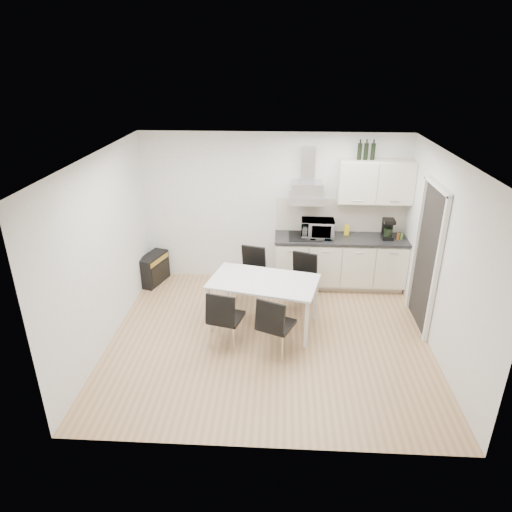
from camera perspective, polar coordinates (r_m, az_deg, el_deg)
The scene contains 15 objects.
ground at distance 6.66m, azimuth 1.64°, elevation -10.22°, with size 4.50×4.50×0.00m, color tan.
wall_back at distance 7.90m, azimuth 2.20°, elevation 5.92°, with size 4.50×0.10×2.60m, color white.
wall_front at distance 4.27m, azimuth 1.00°, elevation -10.79°, with size 4.50×0.10×2.60m, color white.
wall_left at distance 6.48m, azimuth -18.53°, elevation 0.52°, with size 0.10×4.00×2.60m, color white.
wall_right at distance 6.39m, azimuth 22.39°, elevation -0.40°, with size 0.10×4.00×2.60m, color white.
ceiling at distance 5.63m, azimuth 1.95°, elevation 12.26°, with size 4.50×4.50×0.00m, color white.
doorway at distance 6.95m, azimuth 20.42°, elevation -0.42°, with size 0.08×1.04×2.10m, color white.
kitchenette at distance 7.88m, azimuth 10.81°, elevation 1.82°, with size 2.22×0.64×2.52m.
dining_table at distance 6.62m, azimuth 0.95°, elevation -3.62°, with size 1.68×1.19×0.75m.
chair_far_left at distance 7.43m, azimuth -0.78°, elevation -2.41°, with size 0.44×0.50×0.88m, color black, non-canonical shape.
chair_far_right at distance 7.24m, azimuth 5.56°, elevation -3.30°, with size 0.44×0.50×0.88m, color black, non-canonical shape.
chair_near_left at distance 6.29m, azimuth -3.75°, elevation -7.75°, with size 0.44×0.50×0.88m, color black, non-canonical shape.
chair_near_right at distance 6.13m, azimuth 2.55°, elevation -8.65°, with size 0.44×0.50×0.88m, color black, non-canonical shape.
guitar_amp at distance 8.26m, azimuth -12.67°, elevation -1.56°, with size 0.45×0.68×0.53m.
floor_speaker at distance 8.25m, azimuth -0.36°, elevation -1.98°, with size 0.16×0.14×0.27m, color black.
Camera 1 is at (0.13, -5.51, 3.73)m, focal length 32.00 mm.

